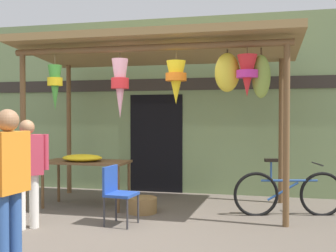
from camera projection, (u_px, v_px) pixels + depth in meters
The scene contains 10 objects.
ground_plane at pixel (119, 224), 5.88m from camera, with size 30.00×30.00×0.00m, color #60564C.
shop_facade at pixel (163, 106), 8.43m from camera, with size 12.81×0.29×3.55m.
market_stall_canopy at pixel (162, 59), 6.74m from camera, with size 4.64×2.12×2.86m.
display_table at pixel (86, 166), 6.95m from camera, with size 1.45×0.65×0.79m.
flower_heap_on_table at pixel (83, 158), 6.87m from camera, with size 0.70×0.49×0.12m.
folding_chair at pixel (117, 190), 5.83m from camera, with size 0.45×0.45×0.84m.
wicker_basket_by_table at pixel (142, 205), 6.54m from camera, with size 0.47×0.47×0.25m, color olive.
parked_bicycle at pixel (289, 193), 6.36m from camera, with size 1.71×0.55×0.92m.
vendor_in_orange at pixel (8, 177), 3.99m from camera, with size 0.27×0.59×1.63m.
shopper_by_bananas at pixel (27, 165), 5.60m from camera, with size 0.45×0.44×1.51m.
Camera 1 is at (2.02, -5.53, 1.56)m, focal length 43.39 mm.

